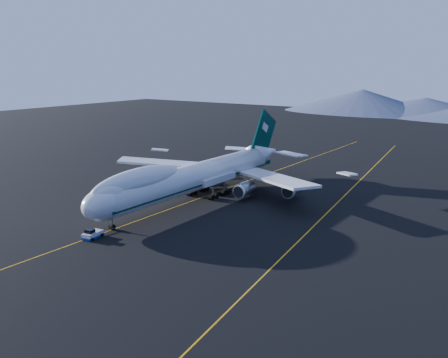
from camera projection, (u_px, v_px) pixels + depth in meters
The scene contains 5 objects.
ground at pixel (195, 200), 119.11m from camera, with size 500.00×500.00×0.00m, color black.
taxiway_line_main at pixel (195, 200), 119.11m from camera, with size 0.25×220.00×0.01m, color orange.
taxiway_line_side at pixel (330, 210), 110.59m from camera, with size 0.25×200.00×0.01m, color orange.
boeing_747 at pixel (195, 176), 117.82m from camera, with size 59.62×72.43×19.37m.
pushback_tug at pixel (93, 235), 93.09m from camera, with size 2.85×4.39×1.79m.
Camera 1 is at (70.76, -90.76, 31.87)m, focal length 40.00 mm.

